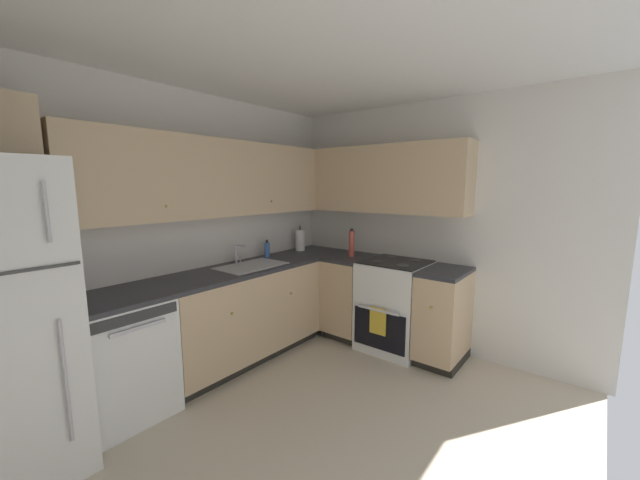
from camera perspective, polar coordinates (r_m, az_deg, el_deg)
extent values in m
cube|color=beige|center=(2.76, -1.00, -28.80)|extent=(3.69, 3.09, 0.02)
cube|color=silver|center=(3.44, -21.71, 0.99)|extent=(3.79, 0.05, 2.49)
cube|color=silver|center=(3.85, 16.96, 1.98)|extent=(0.05, 3.19, 2.49)
cube|color=white|center=(2.35, -1.19, 29.83)|extent=(3.79, 3.19, 0.05)
cylinder|color=silver|center=(2.48, -35.29, -17.86)|extent=(0.02, 0.02, 0.69)
cylinder|color=silver|center=(2.25, -37.32, 3.57)|extent=(0.02, 0.02, 0.31)
cube|color=white|center=(3.09, -28.98, -16.07)|extent=(0.60, 0.60, 0.87)
cube|color=#333333|center=(2.69, -27.04, -10.83)|extent=(0.55, 0.01, 0.07)
cube|color=silver|center=(2.70, -26.81, -12.31)|extent=(0.36, 0.02, 0.02)
cube|color=tan|center=(3.60, -12.20, -10.89)|extent=(1.62, 0.60, 0.78)
cube|color=black|center=(3.78, -12.28, -16.97)|extent=(1.62, 0.54, 0.09)
sphere|color=tan|center=(3.11, -13.72, -11.25)|extent=(0.02, 0.02, 0.02)
sphere|color=tan|center=(3.56, -4.57, -8.44)|extent=(0.02, 0.02, 0.02)
cube|color=#2D2D33|center=(3.48, -12.45, -4.59)|extent=(2.82, 0.60, 0.03)
cube|color=tan|center=(4.05, 4.91, -8.46)|extent=(0.60, 0.42, 0.78)
cube|color=black|center=(4.22, 5.06, -13.98)|extent=(0.54, 0.42, 0.09)
cube|color=tan|center=(3.62, 18.96, -11.06)|extent=(0.60, 0.37, 0.78)
cube|color=black|center=(3.81, 18.79, -17.08)|extent=(0.54, 0.37, 0.09)
sphere|color=tan|center=(3.29, 17.23, -10.27)|extent=(0.02, 0.02, 0.02)
cube|color=#2D2D33|center=(3.95, 4.98, -2.83)|extent=(0.60, 0.42, 0.03)
cube|color=#2D2D33|center=(3.50, 19.29, -4.79)|extent=(0.60, 0.37, 0.03)
cube|color=white|center=(3.83, 11.81, -10.10)|extent=(0.64, 0.62, 0.90)
cube|color=black|center=(3.61, 9.32, -13.93)|extent=(0.02, 0.55, 0.38)
cube|color=silver|center=(3.52, 9.23, -10.90)|extent=(0.02, 0.43, 0.02)
cube|color=black|center=(3.71, 12.03, -3.40)|extent=(0.59, 0.60, 0.01)
cube|color=white|center=(3.96, 14.03, -1.67)|extent=(0.03, 0.60, 0.15)
cylinder|color=#4C4C4C|center=(3.52, 12.99, -3.90)|extent=(0.11, 0.11, 0.01)
cylinder|color=#4C4C4C|center=(3.64, 9.12, -3.36)|extent=(0.11, 0.11, 0.01)
cylinder|color=#4C4C4C|center=(3.77, 14.85, -3.13)|extent=(0.11, 0.11, 0.01)
cylinder|color=#4C4C4C|center=(3.89, 11.16, -2.66)|extent=(0.11, 0.11, 0.01)
cube|color=gold|center=(3.56, 9.14, -12.58)|extent=(0.02, 0.17, 0.26)
cube|color=tan|center=(3.41, -16.54, 9.34)|extent=(2.50, 0.32, 0.68)
sphere|color=tan|center=(2.98, -23.17, 4.93)|extent=(0.02, 0.02, 0.02)
sphere|color=tan|center=(3.63, -7.67, 6.10)|extent=(0.02, 0.02, 0.02)
cube|color=tan|center=(3.90, 8.54, 9.47)|extent=(0.32, 1.98, 0.68)
cube|color=#B7B7BC|center=(3.52, -10.78, -4.03)|extent=(0.64, 0.40, 0.01)
cube|color=gray|center=(3.53, -10.76, -4.80)|extent=(0.59, 0.36, 0.09)
cube|color=#99999E|center=(3.53, -10.77, -4.59)|extent=(0.02, 0.35, 0.06)
cylinder|color=silver|center=(3.68, -13.17, -2.06)|extent=(0.02, 0.02, 0.20)
cylinder|color=silver|center=(3.60, -12.48, -0.81)|extent=(0.02, 0.15, 0.02)
cylinder|color=silver|center=(3.72, -12.53, -2.99)|extent=(0.02, 0.02, 0.06)
cylinder|color=#3F72BF|center=(3.92, -8.40, -1.56)|extent=(0.06, 0.06, 0.16)
cylinder|color=#262626|center=(3.91, -8.43, -0.21)|extent=(0.03, 0.03, 0.03)
cylinder|color=white|center=(4.26, -3.17, -0.05)|extent=(0.11, 0.11, 0.25)
cylinder|color=#3F3F3F|center=(4.26, -3.18, 0.21)|extent=(0.02, 0.02, 0.31)
cylinder|color=#BF4C3F|center=(3.92, 5.01, -0.59)|extent=(0.06, 0.06, 0.28)
cylinder|color=black|center=(3.90, 5.04, 1.60)|extent=(0.03, 0.03, 0.02)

